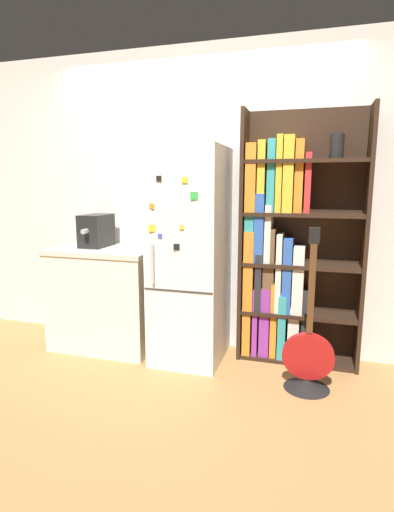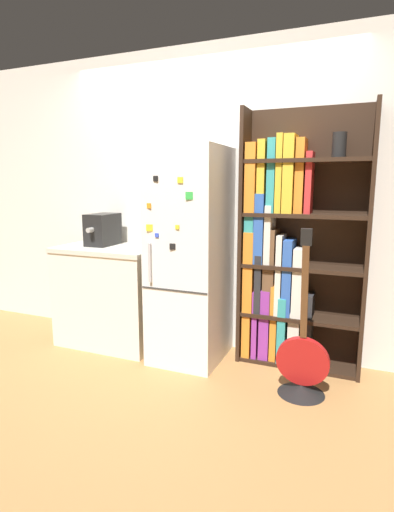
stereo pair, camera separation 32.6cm
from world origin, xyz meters
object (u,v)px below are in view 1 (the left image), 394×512
(bookshelf, at_px, (285,252))
(espresso_machine, at_px, (96,231))
(refrigerator, at_px, (190,256))
(guitar, at_px, (307,366))

(bookshelf, relative_size, espresso_machine, 5.42)
(refrigerator, bearing_deg, espresso_machine, 175.64)
(refrigerator, xyz_separation_m, guitar, (0.97, -0.29, -0.70))
(espresso_machine, xyz_separation_m, guitar, (1.87, -0.35, -0.87))
(refrigerator, xyz_separation_m, bookshelf, (0.74, 0.20, 0.04))
(bookshelf, relative_size, guitar, 1.72)
(refrigerator, relative_size, bookshelf, 0.86)
(refrigerator, height_order, bookshelf, bookshelf)
(refrigerator, height_order, espresso_machine, refrigerator)
(refrigerator, bearing_deg, bookshelf, 15.19)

